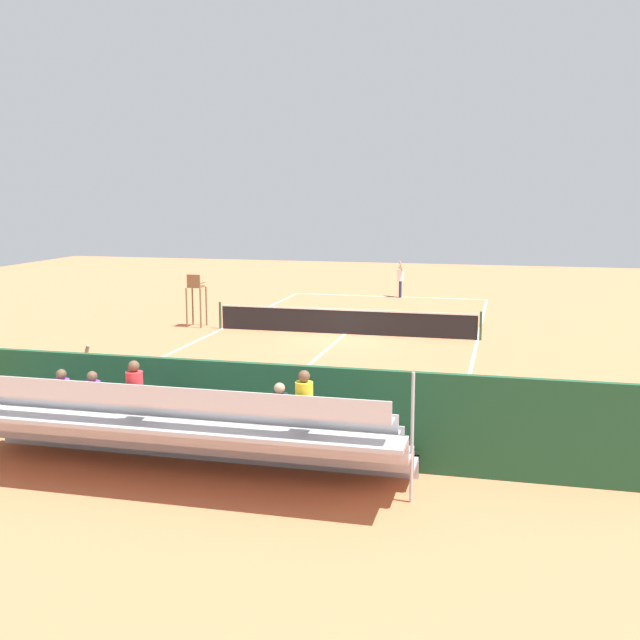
{
  "coord_description": "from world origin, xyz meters",
  "views": [
    {
      "loc": [
        -6.01,
        28.24,
        5.39
      ],
      "look_at": [
        0.0,
        4.0,
        1.2
      ],
      "focal_mm": 42.89,
      "sensor_mm": 36.0,
      "label": 1
    }
  ],
  "objects": [
    {
      "name": "bleacher_stand",
      "position": [
        0.06,
        15.39,
        0.96
      ],
      "size": [
        9.06,
        2.4,
        2.48
      ],
      "color": "#B2B2B7",
      "rests_on": "ground"
    },
    {
      "name": "equipment_bag",
      "position": [
        -1.18,
        13.4,
        0.18
      ],
      "size": [
        0.9,
        0.36,
        0.36
      ],
      "primitive_type": "cube",
      "color": "#334C8C",
      "rests_on": "ground"
    },
    {
      "name": "backdrop_wall",
      "position": [
        0.0,
        14.0,
        1.0
      ],
      "size": [
        18.0,
        0.16,
        2.0
      ],
      "primitive_type": "cube",
      "color": "#1E4C2D",
      "rests_on": "ground"
    },
    {
      "name": "umpire_chair",
      "position": [
        6.2,
        -0.16,
        1.31
      ],
      "size": [
        0.67,
        0.67,
        2.14
      ],
      "color": "brown",
      "rests_on": "ground"
    },
    {
      "name": "tennis_player",
      "position": [
        -0.6,
        -10.88,
        1.02
      ],
      "size": [
        0.43,
        0.55,
        1.93
      ],
      "color": "navy",
      "rests_on": "ground"
    },
    {
      "name": "ground_plane",
      "position": [
        0.0,
        0.0,
        0.0
      ],
      "size": [
        60.0,
        60.0,
        0.0
      ],
      "primitive_type": "plane",
      "color": "#CC7047"
    },
    {
      "name": "tennis_ball_near",
      "position": [
        -1.18,
        -8.54,
        0.03
      ],
      "size": [
        0.07,
        0.07,
        0.07
      ],
      "primitive_type": "sphere",
      "color": "#CCDB33",
      "rests_on": "ground"
    },
    {
      "name": "tennis_net",
      "position": [
        0.0,
        0.0,
        0.5
      ],
      "size": [
        10.3,
        0.1,
        1.07
      ],
      "color": "black",
      "rests_on": "ground"
    },
    {
      "name": "tennis_racket",
      "position": [
        -0.07,
        -11.13,
        0.01
      ],
      "size": [
        0.57,
        0.32,
        0.03
      ],
      "color": "black",
      "rests_on": "ground"
    },
    {
      "name": "line_judge",
      "position": [
        3.37,
        13.07,
        1.02
      ],
      "size": [
        0.36,
        0.53,
        1.93
      ],
      "color": "#232328",
      "rests_on": "ground"
    },
    {
      "name": "court_line_markings",
      "position": [
        0.0,
        -0.04,
        0.0
      ],
      "size": [
        10.1,
        22.2,
        0.01
      ],
      "color": "white",
      "rests_on": "ground"
    },
    {
      "name": "courtside_bench",
      "position": [
        -3.29,
        13.27,
        0.56
      ],
      "size": [
        1.8,
        0.4,
        0.93
      ],
      "color": "#234C2D",
      "rests_on": "ground"
    }
  ]
}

